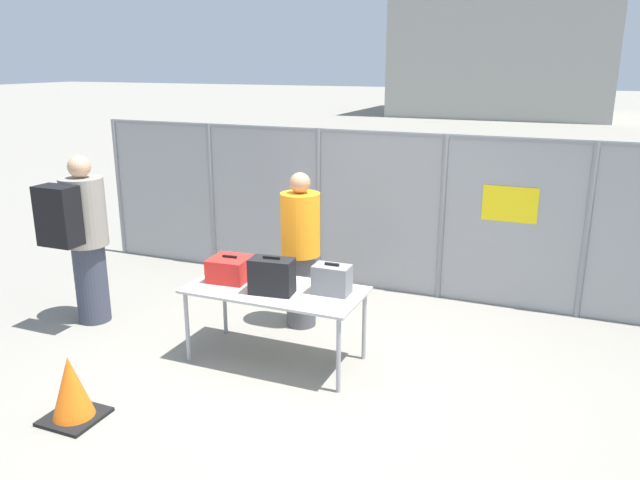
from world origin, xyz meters
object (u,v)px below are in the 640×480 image
Objects in this scene: inspection_table at (275,294)px; traveler_hooded at (82,234)px; traffic_cone at (71,391)px; suitcase_black at (272,276)px; suitcase_grey at (332,279)px; utility_trailer at (475,216)px; suitcase_red at (230,269)px; security_worker_near at (301,248)px.

traveler_hooded is at bearing 179.69° from inspection_table.
traveler_hooded is 3.36× the size of traffic_cone.
suitcase_grey is (0.50, 0.20, -0.03)m from suitcase_black.
utility_trailer reaches higher than traffic_cone.
suitcase_red is 1.77m from traffic_cone.
suitcase_red is 1.77m from traveler_hooded.
suitcase_black is 1.24× the size of suitcase_grey.
inspection_table is 0.99× the size of security_worker_near.
utility_trailer is 6.64m from traffic_cone.
suitcase_black reaches higher than traffic_cone.
inspection_table is 3.94× the size of suitcase_black.
suitcase_grey is 2.33m from traffic_cone.
security_worker_near is (-0.15, 0.95, -0.03)m from suitcase_black.
inspection_table is 4.22× the size of suitcase_red.
utility_trailer is at bearing 77.92° from suitcase_black.
inspection_table is 0.53m from suitcase_red.
traveler_hooded is at bearing 176.95° from suitcase_black.
suitcase_black is 0.77× the size of traffic_cone.
inspection_table is at bearing -5.91° from suitcase_red.
traffic_cone is (1.23, -1.55, -0.75)m from traveler_hooded.
inspection_table is at bearing 3.84° from traveler_hooded.
utility_trailer is (0.54, 4.67, -0.43)m from suitcase_grey.
security_worker_near is 0.36× the size of utility_trailer.
security_worker_near is at bearing 130.81° from suitcase_grey.
traveler_hooded is 2.30m from security_worker_near.
suitcase_red is (-0.50, 0.05, 0.17)m from inspection_table.
security_worker_near reaches higher than suitcase_grey.
traffic_cone is (-1.03, -1.54, -0.41)m from inspection_table.
suitcase_black reaches higher than inspection_table.
inspection_table is 0.87m from security_worker_near.
suitcase_grey is at bearing 21.91° from suitcase_black.
suitcase_black is 0.96m from security_worker_near.
utility_trailer is 8.46× the size of traffic_cone.
traveler_hooded is (-2.26, 0.01, 0.33)m from inspection_table.
suitcase_grey reaches higher than suitcase_red.
suitcase_grey is 0.99m from security_worker_near.
security_worker_near is at bearing -106.89° from utility_trailer.
security_worker_near is at bearing 98.83° from suitcase_black.
suitcase_red is 0.23× the size of security_worker_near.
traveler_hooded reaches higher than suitcase_grey.
suitcase_black is 0.54m from suitcase_grey.
inspection_table is 0.25m from suitcase_black.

